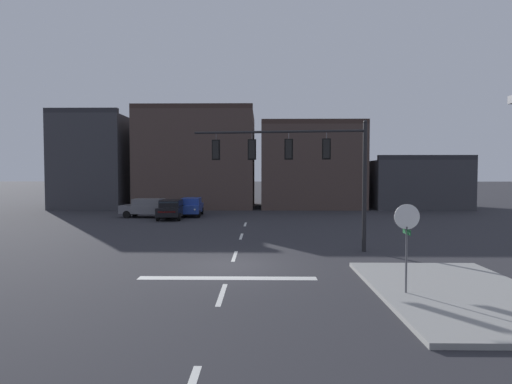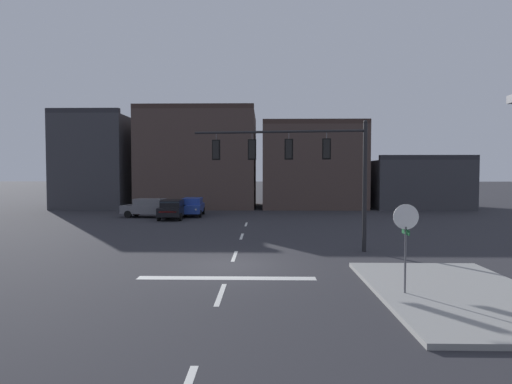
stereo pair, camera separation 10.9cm
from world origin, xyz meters
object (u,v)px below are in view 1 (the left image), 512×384
signal_mast_near_side (301,158)px  stop_sign (407,227)px  car_lot_nearside (171,209)px  car_lot_farside (147,207)px  car_lot_middle (191,206)px

signal_mast_near_side → stop_sign: size_ratio=2.98×
stop_sign → car_lot_nearside: (-11.90, 21.81, -1.29)m
car_lot_nearside → stop_sign: bearing=-61.4°
signal_mast_near_side → car_lot_nearside: size_ratio=1.86×
car_lot_nearside → car_lot_farside: size_ratio=0.98×
signal_mast_near_side → car_lot_farside: bearing=127.8°
car_lot_nearside → signal_mast_near_side: bearing=-55.8°
signal_mast_near_side → car_lot_nearside: bearing=124.2°
stop_sign → car_lot_middle: 26.74m
signal_mast_near_side → car_lot_farside: 19.68m
car_lot_middle → signal_mast_near_side: bearing=-63.5°
signal_mast_near_side → car_lot_middle: size_ratio=1.86×
stop_sign → car_lot_nearside: 24.88m
signal_mast_near_side → stop_sign: bearing=-72.8°
signal_mast_near_side → car_lot_farside: (-11.85, 15.28, -3.65)m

